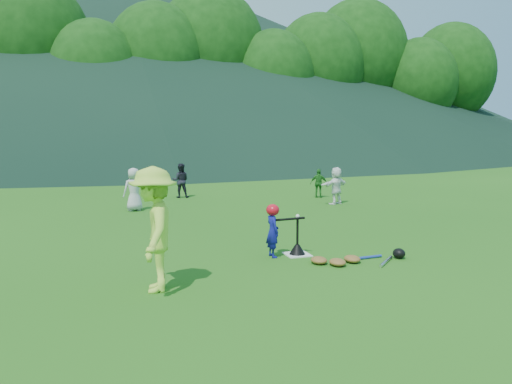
% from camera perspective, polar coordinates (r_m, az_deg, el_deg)
% --- Properties ---
extents(ground, '(120.00, 120.00, 0.00)m').
position_cam_1_polar(ground, '(9.47, 4.73, -7.18)').
color(ground, '#215B14').
rests_on(ground, ground).
extents(home_plate, '(0.45, 0.45, 0.02)m').
position_cam_1_polar(home_plate, '(9.47, 4.73, -7.12)').
color(home_plate, silver).
rests_on(home_plate, ground).
extents(baseball, '(0.08, 0.08, 0.08)m').
position_cam_1_polar(baseball, '(9.32, 4.78, -2.78)').
color(baseball, white).
rests_on(baseball, batting_tee).
extents(batter_child, '(0.25, 0.36, 0.96)m').
position_cam_1_polar(batter_child, '(9.20, 1.91, -4.52)').
color(batter_child, navy).
rests_on(batter_child, ground).
extents(adult_coach, '(0.86, 1.27, 1.82)m').
position_cam_1_polar(adult_coach, '(7.36, -11.59, -4.20)').
color(adult_coach, '#B8E343').
rests_on(adult_coach, ground).
extents(fielder_a, '(0.69, 0.53, 1.26)m').
position_cam_1_polar(fielder_a, '(14.89, -13.78, 0.29)').
color(fielder_a, '#B9B9B9').
rests_on(fielder_a, ground).
extents(fielder_b, '(0.67, 0.58, 1.19)m').
position_cam_1_polar(fielder_b, '(17.52, -8.61, 1.30)').
color(fielder_b, black).
rests_on(fielder_b, ground).
extents(fielder_c, '(0.63, 0.49, 1.00)m').
position_cam_1_polar(fielder_c, '(17.44, 7.20, 0.98)').
color(fielder_c, '#226E21').
rests_on(fielder_c, ground).
extents(fielder_d, '(1.14, 0.72, 1.18)m').
position_cam_1_polar(fielder_d, '(15.99, 9.14, 0.72)').
color(fielder_d, white).
rests_on(fielder_d, ground).
extents(batting_tee, '(0.30, 0.30, 0.68)m').
position_cam_1_polar(batting_tee, '(9.44, 4.74, -6.42)').
color(batting_tee, black).
rests_on(batting_tee, home_plate).
extents(batter_gear, '(0.73, 0.26, 0.32)m').
position_cam_1_polar(batter_gear, '(9.14, 2.07, -2.15)').
color(batter_gear, red).
rests_on(batter_gear, ground).
extents(equipment_pile, '(1.80, 0.75, 0.19)m').
position_cam_1_polar(equipment_pile, '(9.06, 10.98, -7.51)').
color(equipment_pile, olive).
rests_on(equipment_pile, ground).
extents(outfield_fence, '(70.07, 0.08, 1.33)m').
position_cam_1_polar(outfield_fence, '(36.67, -12.49, 4.33)').
color(outfield_fence, gray).
rests_on(outfield_fence, ground).
extents(tree_line, '(70.04, 11.40, 14.82)m').
position_cam_1_polar(tree_line, '(42.86, -13.28, 14.74)').
color(tree_line, '#382314').
rests_on(tree_line, ground).
extents(distant_hills, '(155.00, 140.00, 32.00)m').
position_cam_1_polar(distant_hills, '(91.25, -21.14, 14.55)').
color(distant_hills, black).
rests_on(distant_hills, ground).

